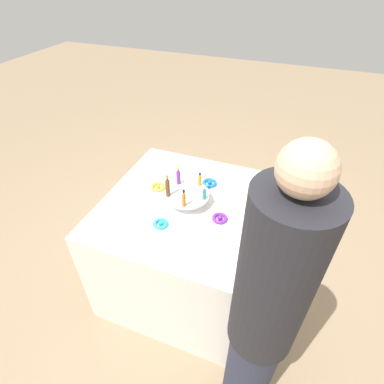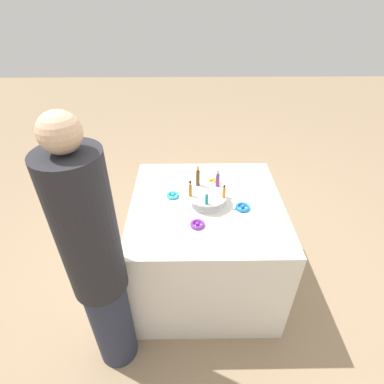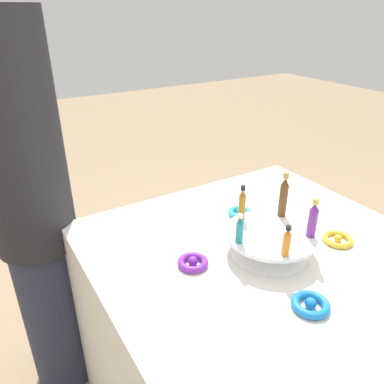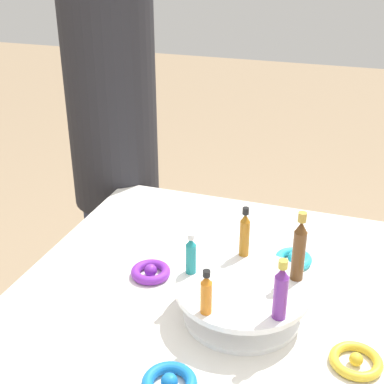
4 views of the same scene
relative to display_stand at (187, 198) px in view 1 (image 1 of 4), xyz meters
The scene contains 13 objects.
ground_plane 0.81m from the display_stand, ahead, with size 12.00×12.00×0.00m, color #997F60.
party_table 0.43m from the display_stand, ahead, with size 1.00×1.00×0.77m.
display_stand is the anchor object (origin of this frame).
bottle_brown 0.15m from the display_stand, 58.81° to the right, with size 0.03×0.03×0.15m.
bottle_amber 0.14m from the display_stand, 13.19° to the left, with size 0.02×0.02×0.11m.
bottle_teal 0.13m from the display_stand, 85.19° to the left, with size 0.02×0.02×0.09m.
bottle_orange 0.13m from the display_stand, 157.19° to the left, with size 0.02×0.02×0.09m.
bottle_purple 0.14m from the display_stand, 130.81° to the right, with size 0.03×0.03×0.12m.
ribbon_bow_teal 0.24m from the display_stand, 16.64° to the right, with size 0.08×0.08×0.03m.
ribbon_bow_purple 0.24m from the display_stand, 73.36° to the left, with size 0.09×0.09×0.03m.
ribbon_bow_blue 0.24m from the display_stand, 163.36° to the left, with size 0.09×0.09×0.03m.
ribbon_bow_gold 0.24m from the display_stand, 106.64° to the right, with size 0.09×0.09×0.02m.
person_figure 0.80m from the display_stand, 44.38° to the left, with size 0.27×0.27×1.61m.
Camera 1 is at (1.26, 0.51, 1.96)m, focal length 28.00 mm.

